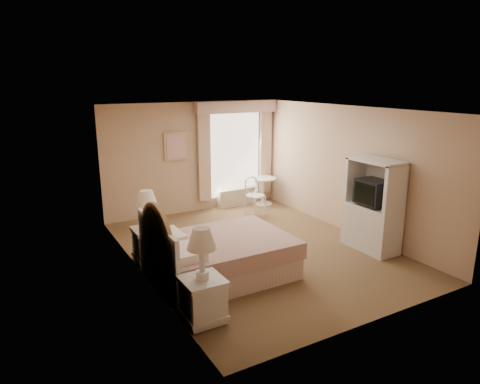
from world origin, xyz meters
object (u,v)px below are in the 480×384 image
bed (216,256)px  armoire (373,213)px  cafe_chair (254,193)px  round_table (263,187)px  nightstand_far (149,235)px  nightstand_near (203,288)px

bed → armoire: (2.93, -0.36, 0.34)m
bed → cafe_chair: size_ratio=2.44×
bed → armoire: 2.98m
armoire → round_table: bearing=92.8°
nightstand_far → armoire: (3.65, -1.45, 0.23)m
nightstand_far → armoire: 3.94m
round_table → cafe_chair: (-0.59, -0.55, 0.05)m
nightstand_near → cafe_chair: (2.90, 3.54, 0.03)m
bed → armoire: size_ratio=1.27×
bed → nightstand_near: size_ratio=1.70×
bed → round_table: 4.09m
round_table → cafe_chair: cafe_chair is taller
round_table → armoire: armoire is taller
cafe_chair → armoire: 2.94m
round_table → bed: bearing=-132.6°
round_table → nightstand_near: bearing=-130.5°
bed → round_table: bed is taller
armoire → nightstand_far: bearing=158.3°
cafe_chair → armoire: bearing=-87.1°
bed → nightstand_far: 1.31m
nightstand_far → armoire: armoire is taller
nightstand_near → cafe_chair: 4.58m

